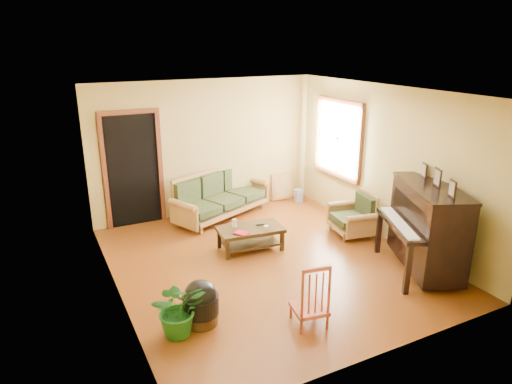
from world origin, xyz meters
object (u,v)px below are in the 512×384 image
sofa (222,195)px  footstool (201,307)px  red_chair (310,293)px  ceramic_crock (299,196)px  armchair (352,214)px  coffee_table (250,238)px  potted_plant (179,308)px  piano (427,229)px

sofa → footstool: size_ratio=4.58×
red_chair → ceramic_crock: red_chair is taller
armchair → ceramic_crock: size_ratio=2.94×
coffee_table → ceramic_crock: coffee_table is taller
potted_plant → armchair: bearing=21.5°
ceramic_crock → red_chair: bearing=-120.3°
sofa → ceramic_crock: bearing=-20.6°
footstool → piano: bearing=-4.0°
piano → footstool: 3.46m
coffee_table → piano: size_ratio=0.70×
sofa → footstool: (-1.60, -3.14, -0.22)m
sofa → coffee_table: sofa is taller
red_chair → potted_plant: (-1.46, 0.50, -0.07)m
piano → red_chair: size_ratio=1.79×
armchair → piano: bearing=-75.4°
sofa → potted_plant: bearing=-143.3°
sofa → armchair: sofa is taller
sofa → armchair: size_ratio=2.67×
sofa → ceramic_crock: size_ratio=7.85×
coffee_table → armchair: 1.88m
armchair → ceramic_crock: bearing=96.6°
armchair → coffee_table: bearing=-178.5°
armchair → red_chair: red_chair is taller
red_chair → piano: bearing=19.0°
coffee_table → piano: piano is taller
footstool → red_chair: red_chair is taller
ceramic_crock → potted_plant: bearing=-138.1°
sofa → ceramic_crock: 1.83m
footstool → ceramic_crock: size_ratio=1.71×
red_chair → coffee_table: bearing=92.4°
armchair → potted_plant: 3.86m
sofa → potted_plant: 3.76m
coffee_table → armchair: bearing=-8.2°
ceramic_crock → footstool: bearing=-136.6°
armchair → footstool: armchair is taller
sofa → potted_plant: sofa is taller
red_chair → ceramic_crock: bearing=69.5°
armchair → footstool: size_ratio=1.71×
potted_plant → ceramic_crock: bearing=41.9°
piano → red_chair: bearing=-146.5°
piano → footstool: bearing=-159.7°
piano → ceramic_crock: piano is taller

